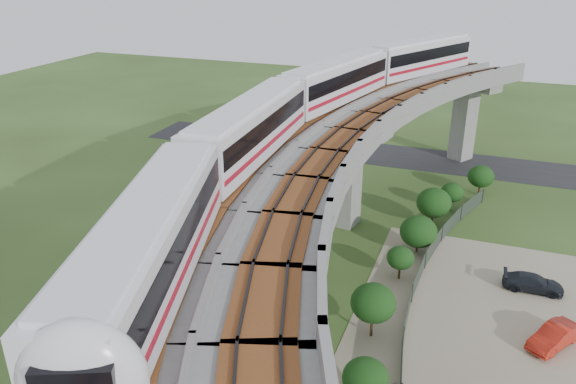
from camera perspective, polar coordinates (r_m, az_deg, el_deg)
name	(u,v)px	position (r m, az deg, el deg)	size (l,w,h in m)	color
ground	(296,280)	(42.21, 0.87, -8.92)	(160.00, 160.00, 0.00)	#30461C
dirt_lot	(494,337)	(38.92, 20.21, -13.66)	(18.00, 26.00, 0.04)	gray
asphalt_road	(380,154)	(68.58, 9.31, 3.83)	(60.00, 8.00, 0.03)	#232326
viaduct	(352,173)	(37.15, 6.55, 1.92)	(19.58, 73.98, 11.40)	#99968E
metro_train	(322,106)	(40.65, 3.52, 8.73)	(12.52, 61.19, 3.64)	white
fence	(431,297)	(40.16, 14.33, -10.32)	(3.87, 38.73, 1.50)	#2D382D
tree_0	(481,176)	(58.75, 19.01, 1.51)	(2.56, 2.56, 3.06)	#382314
tree_1	(452,193)	(54.26, 16.33, -0.06)	(2.11, 2.11, 2.77)	#382314
tree_2	(434,203)	(50.78, 14.61, -1.06)	(3.04, 3.04, 3.51)	#382314
tree_3	(418,232)	(46.12, 13.11, -3.94)	(2.98, 2.98, 3.14)	#382314
tree_4	(400,258)	(42.24, 11.36, -6.58)	(2.02, 2.02, 2.65)	#382314
tree_5	(373,303)	(35.71, 8.65, -11.08)	(2.83, 2.83, 3.70)	#382314
tree_6	(366,379)	(31.31, 7.88, -18.27)	(2.50, 2.50, 2.90)	#382314
car_red	(554,336)	(39.20, 25.44, -13.08)	(1.43, 4.09, 1.35)	#B31E10
car_dark	(533,283)	(44.31, 23.64, -8.44)	(1.69, 4.15, 1.20)	black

